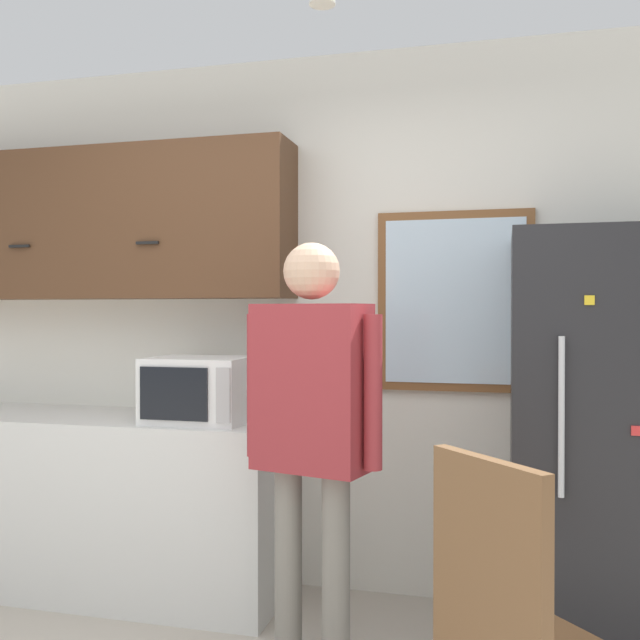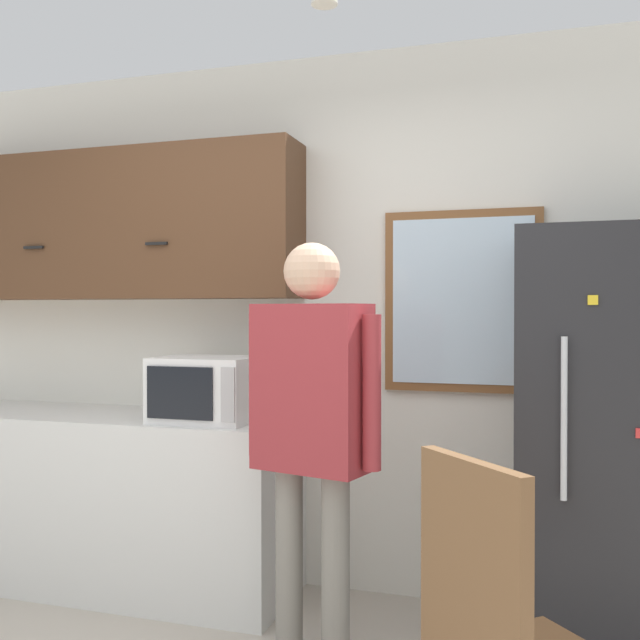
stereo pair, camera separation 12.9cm
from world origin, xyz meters
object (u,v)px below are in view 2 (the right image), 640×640
(microwave, at_px, (207,389))
(refrigerator, at_px, (618,443))
(person, at_px, (312,409))
(chair, at_px, (507,639))

(microwave, height_order, refrigerator, refrigerator)
(person, bearing_deg, chair, -30.25)
(microwave, bearing_deg, chair, -39.38)
(microwave, height_order, chair, microwave)
(person, bearing_deg, microwave, 160.70)
(person, relative_size, chair, 1.62)
(microwave, relative_size, chair, 0.45)
(microwave, distance_m, person, 0.80)
(microwave, bearing_deg, refrigerator, 1.49)
(microwave, distance_m, refrigerator, 1.84)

